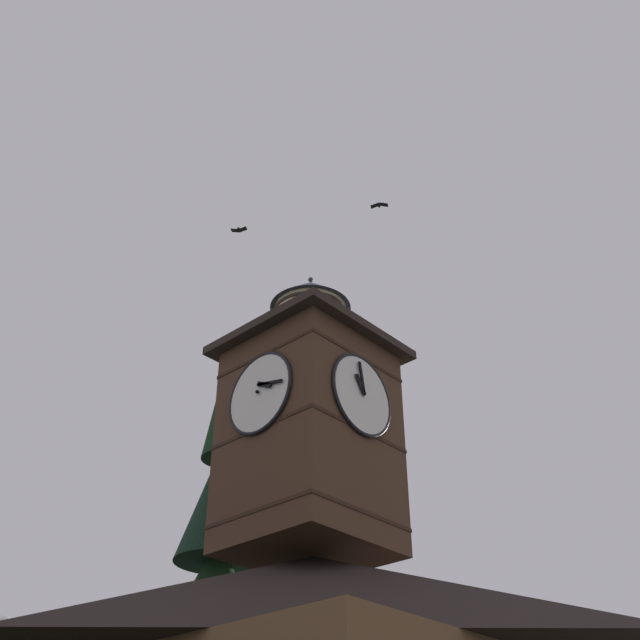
{
  "coord_description": "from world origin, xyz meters",
  "views": [
    {
      "loc": [
        13.65,
        13.04,
        1.61
      ],
      "look_at": [
        -0.9,
        -0.41,
        14.86
      ],
      "focal_mm": 44.57,
      "sensor_mm": 36.0,
      "label": 1
    }
  ],
  "objects_px": {
    "clock_tower": "(309,423)",
    "flying_bird_low": "(379,205)",
    "moon": "(2,629)",
    "flying_bird_high": "(239,230)",
    "pine_tree_behind": "(213,632)"
  },
  "relations": [
    {
      "from": "flying_bird_high",
      "to": "flying_bird_low",
      "type": "bearing_deg",
      "value": 125.6
    },
    {
      "from": "clock_tower",
      "to": "flying_bird_high",
      "type": "xyz_separation_m",
      "value": [
        0.42,
        -3.11,
        8.44
      ]
    },
    {
      "from": "moon",
      "to": "flying_bird_low",
      "type": "xyz_separation_m",
      "value": [
        9.85,
        41.16,
        6.39
      ]
    },
    {
      "from": "pine_tree_behind",
      "to": "moon",
      "type": "xyz_separation_m",
      "value": [
        -10.12,
        -34.12,
        6.87
      ]
    },
    {
      "from": "flying_bird_high",
      "to": "moon",
      "type": "bearing_deg",
      "value": -108.95
    },
    {
      "from": "moon",
      "to": "flying_bird_high",
      "type": "distance_m",
      "value": 39.66
    },
    {
      "from": "moon",
      "to": "flying_bird_high",
      "type": "xyz_separation_m",
      "value": [
        12.74,
        37.11,
        5.79
      ]
    },
    {
      "from": "clock_tower",
      "to": "flying_bird_low",
      "type": "bearing_deg",
      "value": 159.25
    },
    {
      "from": "clock_tower",
      "to": "flying_bird_high",
      "type": "relative_size",
      "value": 15.0
    },
    {
      "from": "moon",
      "to": "flying_bird_low",
      "type": "relative_size",
      "value": 2.77
    },
    {
      "from": "clock_tower",
      "to": "flying_bird_high",
      "type": "bearing_deg",
      "value": -82.27
    },
    {
      "from": "moon",
      "to": "pine_tree_behind",
      "type": "bearing_deg",
      "value": 73.49
    },
    {
      "from": "clock_tower",
      "to": "flying_bird_low",
      "type": "height_order",
      "value": "flying_bird_low"
    },
    {
      "from": "moon",
      "to": "flying_bird_low",
      "type": "bearing_deg",
      "value": 76.55
    },
    {
      "from": "flying_bird_high",
      "to": "flying_bird_low",
      "type": "xyz_separation_m",
      "value": [
        -2.9,
        4.05,
        0.6
      ]
    }
  ]
}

